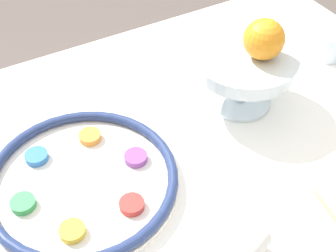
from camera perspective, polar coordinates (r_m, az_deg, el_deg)
name	(u,v)px	position (r m, az deg, el deg)	size (l,w,h in m)	color
dining_table	(182,251)	(1.23, 1.76, -14.98)	(1.27, 0.92, 0.73)	white
seder_plate	(82,180)	(0.89, -10.43, -6.51)	(0.36, 0.36, 0.03)	silver
fruit_stand	(244,66)	(1.00, 9.29, 7.26)	(0.22, 0.22, 0.13)	silver
orange_fruit	(264,39)	(0.96, 11.61, 10.33)	(0.08, 0.08, 0.08)	orange
cup_near	(330,47)	(1.22, 19.16, 9.13)	(0.06, 0.06, 0.07)	silver
fork_left	(18,103)	(1.09, -17.80, 2.69)	(0.05, 0.20, 0.01)	silver
fork_right	(31,99)	(1.09, -16.33, 3.22)	(0.06, 0.19, 0.01)	silver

